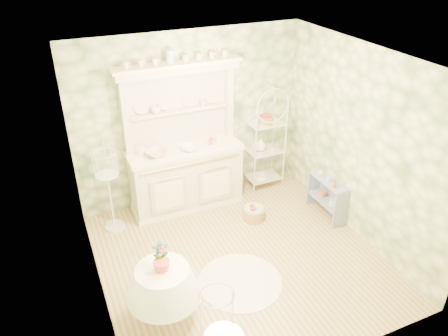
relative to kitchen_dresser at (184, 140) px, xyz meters
name	(u,v)px	position (x,y,z in m)	size (l,w,h in m)	color
floor	(239,258)	(0.20, -1.52, -1.15)	(3.60, 3.60, 0.00)	tan
ceiling	(243,62)	(0.20, -1.52, 1.56)	(3.60, 3.60, 0.00)	white
wall_left	(89,206)	(-1.60, -1.52, 0.21)	(3.60, 3.60, 0.00)	beige
wall_right	(360,146)	(2.00, -1.52, 0.21)	(3.60, 3.60, 0.00)	beige
wall_back	(190,119)	(0.20, 0.28, 0.21)	(3.60, 3.60, 0.00)	beige
wall_front	(329,265)	(0.20, -3.32, 0.21)	(3.60, 3.60, 0.00)	beige
kitchen_dresser	(184,140)	(0.00, 0.00, 0.00)	(1.87, 0.61, 2.29)	silver
bakers_rack	(265,137)	(1.41, 0.06, -0.24)	(0.57, 0.40, 1.82)	white
side_shelf	(327,198)	(1.88, -1.13, -0.84)	(0.26, 0.70, 0.60)	#7C89A7
round_table	(164,293)	(-1.01, -2.10, -0.78)	(0.67, 0.67, 0.73)	white
birdcage_stand	(109,186)	(-1.21, -0.14, -0.42)	(0.34, 0.34, 1.46)	white
floor_basket	(254,213)	(0.80, -0.79, -1.04)	(0.32, 0.32, 0.20)	#AE8049
lace_rug	(240,281)	(0.02, -1.94, -1.14)	(1.07, 1.07, 0.01)	white
bowl_floral	(157,155)	(-0.45, -0.05, -0.13)	(0.32, 0.32, 0.08)	white
bowl_white	(190,150)	(0.05, -0.08, -0.13)	(0.26, 0.26, 0.08)	white
cup_left	(156,111)	(-0.36, 0.16, 0.47)	(0.13, 0.13, 0.10)	white
cup_right	(203,104)	(0.37, 0.16, 0.47)	(0.09, 0.09, 0.09)	white
potted_geranium	(161,257)	(-0.99, -2.05, -0.30)	(0.17, 0.12, 0.33)	#3F7238
bottle_amber	(334,183)	(1.83, -1.32, -0.46)	(0.06, 0.06, 0.15)	#AC5836
bottle_blue	(329,180)	(1.84, -1.16, -0.49)	(0.05, 0.05, 0.11)	#AAC4DF
bottle_glass	(321,173)	(1.86, -0.94, -0.50)	(0.06, 0.06, 0.08)	silver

